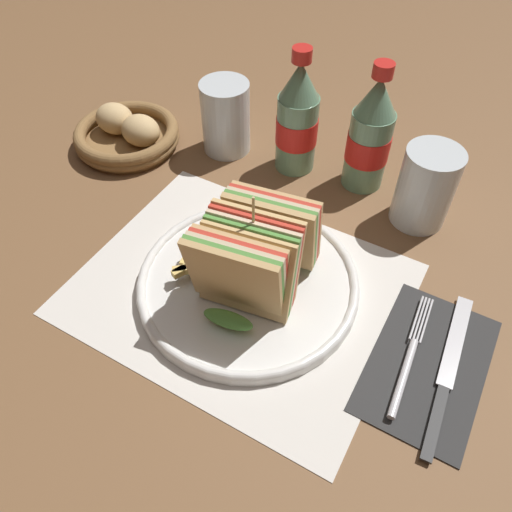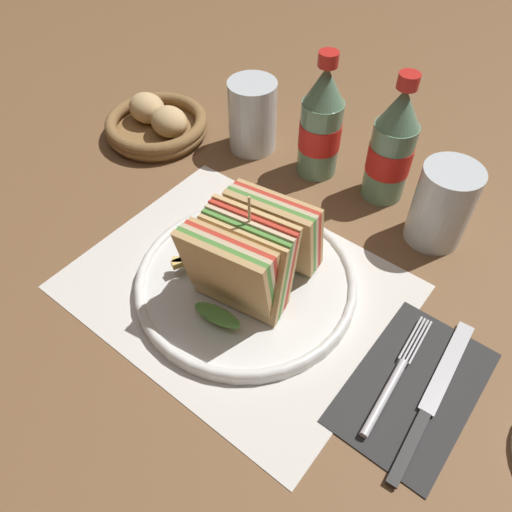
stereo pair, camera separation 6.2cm
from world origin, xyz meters
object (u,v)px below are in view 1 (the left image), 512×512
coke_bottle_far (370,137)px  club_sandwich (254,255)px  glass_near (424,191)px  fork (407,364)px  coke_bottle_near (297,120)px  plate_main (248,282)px  glass_far (226,117)px  bread_basket (127,134)px  knife (447,373)px

coke_bottle_far → club_sandwich: bearing=-97.6°
club_sandwich → glass_near: club_sandwich is taller
coke_bottle_far → glass_near: (0.10, -0.04, -0.03)m
fork → coke_bottle_near: 0.39m
plate_main → fork: 0.21m
fork → coke_bottle_far: coke_bottle_far is taller
coke_bottle_far → glass_near: size_ratio=1.68×
fork → glass_far: size_ratio=1.48×
club_sandwich → fork: bearing=-2.3°
bread_basket → glass_near: bearing=7.9°
coke_bottle_near → glass_near: size_ratio=1.68×
plate_main → glass_near: (0.15, 0.23, 0.04)m
fork → knife: 0.04m
knife → glass_near: (-0.11, 0.23, 0.04)m
club_sandwich → coke_bottle_near: size_ratio=0.87×
coke_bottle_far → glass_near: coke_bottle_far is taller
knife → coke_bottle_near: bearing=137.5°
glass_near → glass_far: 0.33m
plate_main → fork: (0.21, -0.01, -0.00)m
coke_bottle_near → club_sandwich: bearing=-74.1°
club_sandwich → bread_basket: bearing=153.6°
plate_main → bread_basket: bearing=153.4°
glass_far → coke_bottle_far: bearing=7.1°
fork → coke_bottle_far: bearing=116.6°
glass_near → plate_main: bearing=-122.6°
fork → knife: fork is taller
coke_bottle_near → glass_far: (-0.12, -0.01, -0.03)m
club_sandwich → fork: 0.21m
fork → coke_bottle_far: (-0.17, 0.28, 0.07)m
fork → bread_basket: (-0.54, 0.18, 0.01)m
club_sandwich → knife: club_sandwich is taller
fork → plate_main: bearing=172.5°
knife → bread_basket: (-0.58, 0.16, 0.01)m
club_sandwich → glass_far: club_sandwich is taller
plate_main → bread_basket: size_ratio=1.63×
glass_near → bread_basket: bearing=-172.1°
plate_main → glass_near: size_ratio=2.43×
coke_bottle_near → bread_basket: bearing=-161.8°
coke_bottle_near → coke_bottle_far: (0.11, 0.01, 0.00)m
knife → coke_bottle_near: coke_bottle_near is taller
plate_main → knife: plate_main is taller
coke_bottle_near → glass_near: bearing=-6.0°
glass_near → bread_basket: (-0.47, -0.07, -0.03)m
fork → glass_far: 0.47m
coke_bottle_near → coke_bottle_far: same height
club_sandwich → plate_main: bearing=158.9°
club_sandwich → glass_near: size_ratio=1.47×
plate_main → knife: (0.25, 0.00, -0.00)m
fork → knife: size_ratio=0.78×
knife → bread_basket: 0.60m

